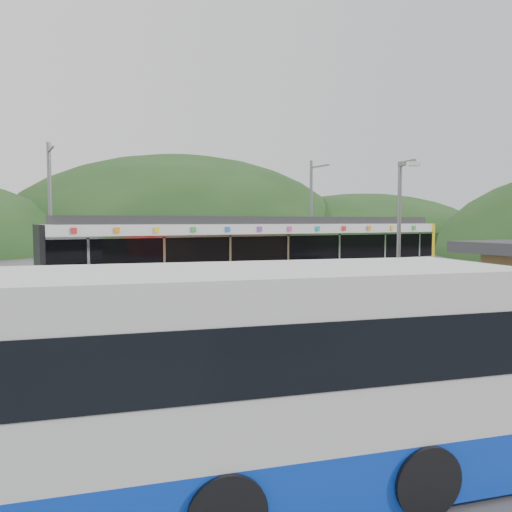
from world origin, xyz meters
name	(u,v)px	position (x,y,z in m)	size (l,w,h in m)	color
ground	(287,318)	(0.00, 0.00, 0.00)	(120.00, 120.00, 0.00)	#4C4C4F
hills	(334,290)	(6.19, 5.29, 0.00)	(146.00, 149.00, 26.00)	#1E3D19
platform	(245,301)	(0.00, 3.30, 0.15)	(26.00, 3.20, 0.30)	#9E9E99
yellow_line	(260,302)	(0.00, 2.00, 0.30)	(26.00, 0.10, 0.01)	yellow
train	(263,251)	(2.39, 6.00, 2.06)	(20.44, 3.01, 3.74)	black
catenary_mast_west	(51,219)	(-7.00, 8.56, 3.65)	(0.18, 1.80, 7.00)	slate
catenary_mast_east	(311,219)	(7.00, 8.56, 3.65)	(0.18, 1.80, 7.00)	slate
bus	(104,396)	(-8.35, -9.18, 1.41)	(11.00, 4.81, 2.92)	blue
lamp_post	(402,233)	(1.35, -4.28, 3.18)	(0.39, 0.99, 5.30)	slate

